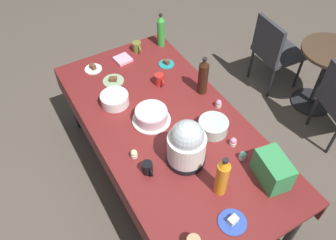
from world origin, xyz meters
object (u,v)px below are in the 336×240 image
object	(u,v)px
frosted_layer_cake	(151,116)
glass_salad_bowl	(213,126)
cupcake_berry	(233,142)
coffee_mug_red	(159,80)
coffee_mug_olive	(137,47)
cupcake_vanilla	(218,104)
dessert_plate_white	(93,68)
potluck_table	(168,130)
dessert_plate_teal	(166,63)
soda_bottle_orange_juice	(222,177)
dessert_plate_cobalt	(233,221)
cupcake_mint	(134,154)
soda_bottle_lime_soda	(161,31)
soda_carton	(273,170)
coffee_mug_black	(148,168)
slow_cooker	(187,144)
dessert_plate_sage	(113,80)
round_cafe_table	(326,68)
soda_bottle_cola	(203,77)
cupcake_rose	(243,156)
ceramic_snack_bowl	(115,99)
maroon_chair_left	(275,49)

from	to	relation	value
frosted_layer_cake	glass_salad_bowl	world-z (taller)	frosted_layer_cake
cupcake_berry	coffee_mug_red	size ratio (longest dim) A/B	0.54
coffee_mug_red	coffee_mug_olive	size ratio (longest dim) A/B	0.99
cupcake_vanilla	glass_salad_bowl	bearing A→B (deg)	-44.93
glass_salad_bowl	dessert_plate_white	distance (m)	1.24
potluck_table	dessert_plate_teal	size ratio (longest dim) A/B	15.59
soda_bottle_orange_juice	dessert_plate_cobalt	bearing A→B (deg)	-16.20
cupcake_mint	coffee_mug_red	world-z (taller)	coffee_mug_red
dessert_plate_teal	cupcake_vanilla	xyz separation A→B (m)	(0.67, 0.09, 0.02)
soda_bottle_lime_soda	soda_carton	world-z (taller)	soda_bottle_lime_soda
coffee_mug_black	cupcake_vanilla	bearing A→B (deg)	108.93
slow_cooker	dessert_plate_white	world-z (taller)	slow_cooker
glass_salad_bowl	dessert_plate_sage	distance (m)	0.98
dessert_plate_sage	cupcake_vanilla	xyz separation A→B (m)	(0.70, 0.60, 0.02)
frosted_layer_cake	coffee_mug_black	distance (m)	0.47
glass_salad_bowl	soda_bottle_lime_soda	xyz separation A→B (m)	(-1.15, 0.21, 0.10)
round_cafe_table	frosted_layer_cake	bearing A→B (deg)	-91.46
soda_bottle_lime_soda	coffee_mug_black	size ratio (longest dim) A/B	2.88
soda_bottle_cola	dessert_plate_teal	bearing A→B (deg)	-170.76
cupcake_rose	round_cafe_table	xyz separation A→B (m)	(-0.59, 1.60, -0.28)
dessert_plate_cobalt	ceramic_snack_bowl	bearing A→B (deg)	-171.74
frosted_layer_cake	maroon_chair_left	world-z (taller)	frosted_layer_cake
coffee_mug_red	round_cafe_table	world-z (taller)	coffee_mug_red
cupcake_vanilla	cupcake_berry	world-z (taller)	same
glass_salad_bowl	coffee_mug_olive	xyz separation A→B (m)	(-1.18, -0.04, -0.00)
cupcake_vanilla	cupcake_rose	distance (m)	0.53
dessert_plate_sage	round_cafe_table	distance (m)	2.15
coffee_mug_red	soda_carton	xyz separation A→B (m)	(1.20, 0.17, 0.05)
dessert_plate_teal	dessert_plate_white	bearing A→B (deg)	-114.15
potluck_table	maroon_chair_left	xyz separation A→B (m)	(-0.56, 1.66, -0.20)
potluck_table	dessert_plate_sage	distance (m)	0.69
dessert_plate_sage	dessert_plate_cobalt	distance (m)	1.56
coffee_mug_red	coffee_mug_black	size ratio (longest dim) A/B	1.08
potluck_table	slow_cooker	distance (m)	0.42
coffee_mug_black	cupcake_berry	bearing A→B (deg)	80.96
dessert_plate_teal	dessert_plate_cobalt	size ratio (longest dim) A/B	0.79
potluck_table	soda_carton	xyz separation A→B (m)	(0.76, 0.34, 0.16)
dessert_plate_white	ceramic_snack_bowl	bearing A→B (deg)	-1.02
slow_cooker	soda_carton	distance (m)	0.58
cupcake_rose	soda_carton	distance (m)	0.24
frosted_layer_cake	maroon_chair_left	distance (m)	1.83
dessert_plate_cobalt	round_cafe_table	world-z (taller)	dessert_plate_cobalt
ceramic_snack_bowl	cupcake_mint	distance (m)	0.56
dessert_plate_white	soda_carton	size ratio (longest dim) A/B	0.59
cupcake_mint	maroon_chair_left	distance (m)	2.16
potluck_table	soda_bottle_cola	bearing A→B (deg)	112.36
potluck_table	soda_bottle_lime_soda	distance (m)	1.06
slow_cooker	dessert_plate_white	size ratio (longest dim) A/B	2.40
coffee_mug_olive	soda_carton	size ratio (longest dim) A/B	0.48
soda_carton	coffee_mug_olive	bearing A→B (deg)	-166.00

